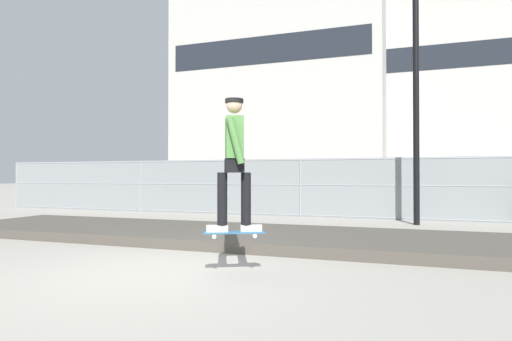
{
  "coord_description": "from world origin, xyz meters",
  "views": [
    {
      "loc": [
        3.05,
        -4.84,
        1.3
      ],
      "look_at": [
        0.38,
        2.86,
        1.41
      ],
      "focal_mm": 29.58,
      "sensor_mm": 36.0,
      "label": 1
    }
  ],
  "objects_px": {
    "parked_car_near": "(216,187)",
    "skater": "(234,155)",
    "street_lamp": "(416,49)",
    "skateboard": "(234,233)",
    "parked_car_mid": "(378,189)"
  },
  "relations": [
    {
      "from": "parked_car_near",
      "to": "street_lamp",
      "type": "bearing_deg",
      "value": -26.78
    },
    {
      "from": "skater",
      "to": "parked_car_mid",
      "type": "distance_m",
      "value": 10.95
    },
    {
      "from": "skateboard",
      "to": "skater",
      "type": "relative_size",
      "value": 0.46
    },
    {
      "from": "skateboard",
      "to": "parked_car_mid",
      "type": "xyz_separation_m",
      "value": [
        1.23,
        10.86,
        0.27
      ]
    },
    {
      "from": "skateboard",
      "to": "parked_car_near",
      "type": "xyz_separation_m",
      "value": [
        -5.17,
        10.75,
        0.27
      ]
    },
    {
      "from": "skateboard",
      "to": "parked_car_near",
      "type": "height_order",
      "value": "parked_car_near"
    },
    {
      "from": "parked_car_mid",
      "to": "skateboard",
      "type": "bearing_deg",
      "value": -96.45
    },
    {
      "from": "parked_car_near",
      "to": "skater",
      "type": "bearing_deg",
      "value": -64.31
    },
    {
      "from": "skateboard",
      "to": "skater",
      "type": "distance_m",
      "value": 1.01
    },
    {
      "from": "street_lamp",
      "to": "skateboard",
      "type": "bearing_deg",
      "value": -109.31
    },
    {
      "from": "skateboard",
      "to": "street_lamp",
      "type": "xyz_separation_m",
      "value": [
        2.42,
        6.92,
        4.13
      ]
    },
    {
      "from": "skateboard",
      "to": "parked_car_mid",
      "type": "bearing_deg",
      "value": 83.55
    },
    {
      "from": "skater",
      "to": "parked_car_mid",
      "type": "xyz_separation_m",
      "value": [
        1.23,
        10.86,
        -0.73
      ]
    },
    {
      "from": "parked_car_mid",
      "to": "skater",
      "type": "bearing_deg",
      "value": -96.45
    },
    {
      "from": "parked_car_near",
      "to": "skateboard",
      "type": "bearing_deg",
      "value": -64.31
    }
  ]
}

